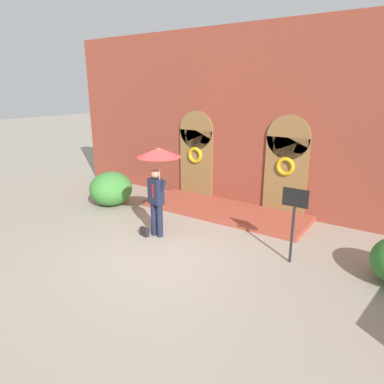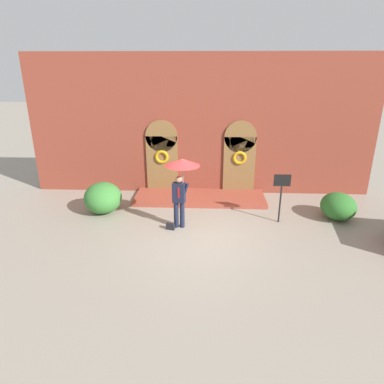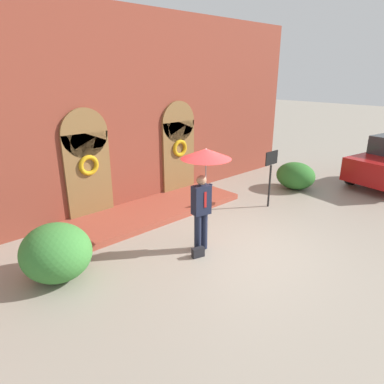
{
  "view_description": "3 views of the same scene",
  "coord_description": "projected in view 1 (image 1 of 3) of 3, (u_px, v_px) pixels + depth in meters",
  "views": [
    {
      "loc": [
        4.84,
        -5.89,
        3.75
      ],
      "look_at": [
        -0.11,
        1.44,
        1.07
      ],
      "focal_mm": 32.0,
      "sensor_mm": 36.0,
      "label": 1
    },
    {
      "loc": [
        0.29,
        -9.8,
        5.14
      ],
      "look_at": [
        -0.23,
        1.34,
        0.96
      ],
      "focal_mm": 32.0,
      "sensor_mm": 36.0,
      "label": 2
    },
    {
      "loc": [
        -5.55,
        -4.51,
        3.89
      ],
      "look_at": [
        -0.23,
        1.26,
        1.14
      ],
      "focal_mm": 32.0,
      "sensor_mm": 36.0,
      "label": 3
    }
  ],
  "objects": [
    {
      "name": "building_facade",
      "position": [
        242.0,
        124.0,
        10.87
      ],
      "size": [
        14.0,
        2.3,
        5.6
      ],
      "color": "brown",
      "rests_on": "ground"
    },
    {
      "name": "sign_post",
      "position": [
        294.0,
        214.0,
        7.39
      ],
      "size": [
        0.56,
        0.06,
        1.72
      ],
      "color": "black",
      "rests_on": "ground"
    },
    {
      "name": "ground_plane",
      "position": [
        163.0,
        249.0,
        8.35
      ],
      "size": [
        80.0,
        80.0,
        0.0
      ],
      "primitive_type": "plane",
      "color": "gray"
    },
    {
      "name": "shrub_left",
      "position": [
        111.0,
        189.0,
        11.36
      ],
      "size": [
        1.36,
        1.43,
        1.13
      ],
      "primitive_type": "ellipsoid",
      "color": "#387A33",
      "rests_on": "ground"
    },
    {
      "name": "person_with_umbrella",
      "position": [
        158.0,
        166.0,
        8.51
      ],
      "size": [
        1.1,
        1.1,
        2.36
      ],
      "color": "#191E33",
      "rests_on": "ground"
    },
    {
      "name": "handbag",
      "position": [
        144.0,
        232.0,
        9.07
      ],
      "size": [
        0.3,
        0.18,
        0.22
      ],
      "primitive_type": "cube",
      "rotation": [
        0.0,
        0.0,
        -0.24
      ],
      "color": "black",
      "rests_on": "ground"
    }
  ]
}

